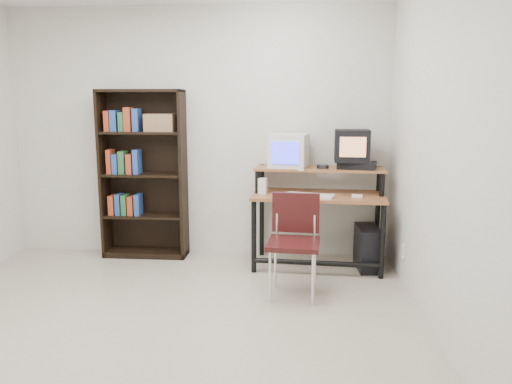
# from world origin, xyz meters

# --- Properties ---
(floor) EXTENTS (4.00, 4.00, 0.01)m
(floor) POSITION_xyz_m (0.00, 0.00, -0.01)
(floor) COLOR #BAB19A
(floor) RESTS_ON ground
(back_wall) EXTENTS (4.00, 0.01, 2.60)m
(back_wall) POSITION_xyz_m (0.00, 2.00, 1.30)
(back_wall) COLOR silver
(back_wall) RESTS_ON floor
(right_wall) EXTENTS (0.01, 4.00, 2.60)m
(right_wall) POSITION_xyz_m (2.00, 0.00, 1.30)
(right_wall) COLOR silver
(right_wall) RESTS_ON floor
(computer_desk) EXTENTS (1.33, 0.74, 0.98)m
(computer_desk) POSITION_xyz_m (1.25, 1.62, 0.70)
(computer_desk) COLOR #9B5C32
(computer_desk) RESTS_ON floor
(crt_monitor) EXTENTS (0.43, 0.43, 0.34)m
(crt_monitor) POSITION_xyz_m (0.95, 1.75, 1.14)
(crt_monitor) COLOR beige
(crt_monitor) RESTS_ON computer_desk
(vcr) EXTENTS (0.41, 0.34, 0.08)m
(vcr) POSITION_xyz_m (1.62, 1.68, 1.01)
(vcr) COLOR black
(vcr) RESTS_ON computer_desk
(crt_tv) EXTENTS (0.35, 0.35, 0.31)m
(crt_tv) POSITION_xyz_m (1.57, 1.69, 1.21)
(crt_tv) COLOR black
(crt_tv) RESTS_ON vcr
(cd_spindle) EXTENTS (0.13, 0.13, 0.05)m
(cd_spindle) POSITION_xyz_m (1.29, 1.67, 0.99)
(cd_spindle) COLOR #26262B
(cd_spindle) RESTS_ON computer_desk
(keyboard) EXTENTS (0.51, 0.33, 0.03)m
(keyboard) POSITION_xyz_m (1.15, 1.47, 0.74)
(keyboard) COLOR beige
(keyboard) RESTS_ON computer_desk
(mousepad) EXTENTS (0.26, 0.23, 0.01)m
(mousepad) POSITION_xyz_m (1.59, 1.46, 0.72)
(mousepad) COLOR black
(mousepad) RESTS_ON computer_desk
(mouse) EXTENTS (0.11, 0.08, 0.03)m
(mouse) POSITION_xyz_m (1.61, 1.47, 0.74)
(mouse) COLOR white
(mouse) RESTS_ON mousepad
(desk_speaker) EXTENTS (0.09, 0.09, 0.17)m
(desk_speaker) POSITION_xyz_m (0.70, 1.59, 0.80)
(desk_speaker) COLOR beige
(desk_speaker) RESTS_ON computer_desk
(pc_tower) EXTENTS (0.22, 0.46, 0.42)m
(pc_tower) POSITION_xyz_m (1.74, 1.56, 0.21)
(pc_tower) COLOR black
(pc_tower) RESTS_ON floor
(school_chair) EXTENTS (0.47, 0.47, 0.86)m
(school_chair) POSITION_xyz_m (1.01, 0.86, 0.53)
(school_chair) COLOR black
(school_chair) RESTS_ON floor
(bookshelf) EXTENTS (0.88, 0.30, 1.75)m
(bookshelf) POSITION_xyz_m (-0.57, 1.86, 0.90)
(bookshelf) COLOR black
(bookshelf) RESTS_ON floor
(wall_outlet) EXTENTS (0.02, 0.08, 0.12)m
(wall_outlet) POSITION_xyz_m (1.99, 1.15, 0.30)
(wall_outlet) COLOR beige
(wall_outlet) RESTS_ON right_wall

